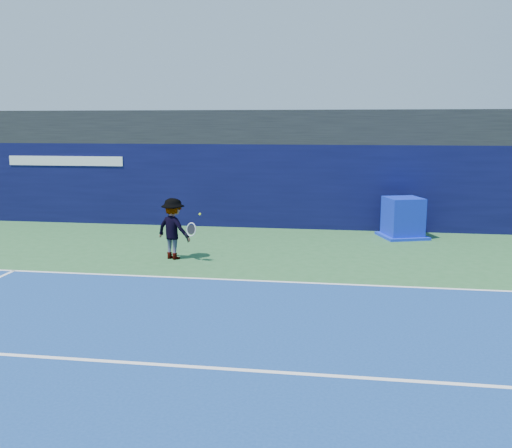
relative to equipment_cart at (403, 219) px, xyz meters
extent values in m
plane|color=#2B6031|center=(-5.29, -9.03, -0.61)|extent=(80.00, 80.00, 0.00)
cube|color=white|center=(-5.29, -6.03, -0.60)|extent=(24.00, 0.10, 0.01)
cube|color=white|center=(-5.29, -11.03, -0.60)|extent=(24.00, 0.10, 0.01)
cube|color=black|center=(-5.29, 2.47, 2.99)|extent=(36.00, 3.00, 1.20)
cube|color=#090A32|center=(-5.29, 1.47, 0.89)|extent=(36.00, 1.00, 3.00)
cube|color=white|center=(-12.29, 0.96, 1.74)|extent=(4.50, 0.04, 0.35)
cube|color=#0D1FB6|center=(0.00, 0.00, 0.06)|extent=(1.41, 1.41, 1.33)
cube|color=#0E26C5|center=(0.00, 0.00, -0.56)|extent=(1.76, 1.76, 0.09)
imported|color=white|center=(-6.62, -4.08, 0.25)|extent=(1.26, 1.03, 1.70)
cylinder|color=black|center=(-6.17, -4.33, 0.04)|extent=(0.08, 0.15, 0.27)
torus|color=silver|center=(-6.03, -4.38, 0.29)|extent=(0.31, 0.18, 0.30)
cylinder|color=black|center=(-6.03, -4.38, 0.29)|extent=(0.26, 0.14, 0.26)
sphere|color=#C0E419|center=(-5.89, -3.99, 0.66)|extent=(0.06, 0.06, 0.06)
camera|label=1|loc=(-2.01, -19.11, 3.13)|focal=40.00mm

